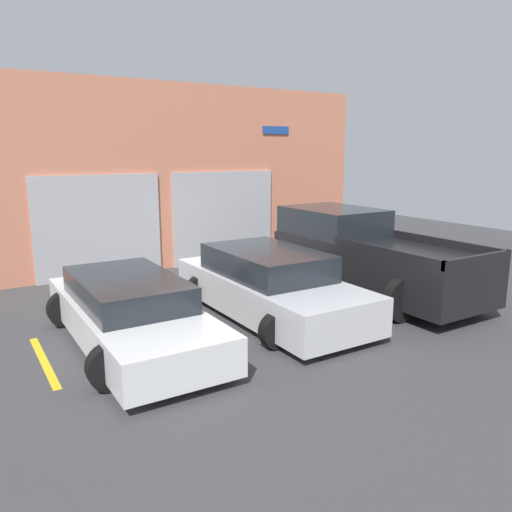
# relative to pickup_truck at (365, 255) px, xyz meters

# --- Properties ---
(ground_plane) EXTENTS (28.00, 28.00, 0.00)m
(ground_plane) POSITION_rel_pickup_truck_xyz_m (-2.75, 1.54, -0.86)
(ground_plane) COLOR #3D3D3F
(shophouse_building) EXTENTS (12.10, 0.68, 4.91)m
(shophouse_building) POSITION_rel_pickup_truck_xyz_m (-2.76, 4.83, 1.56)
(shophouse_building) COLOR #D17A5B
(shophouse_building) RESTS_ON ground
(pickup_truck) EXTENTS (2.51, 5.11, 1.81)m
(pickup_truck) POSITION_rel_pickup_truck_xyz_m (0.00, 0.00, 0.00)
(pickup_truck) COLOR black
(pickup_truck) RESTS_ON ground
(sedan_white) EXTENTS (2.14, 4.72, 1.13)m
(sedan_white) POSITION_rel_pickup_truck_xyz_m (-5.50, -0.25, -0.31)
(sedan_white) COLOR white
(sedan_white) RESTS_ON ground
(sedan_side) EXTENTS (2.19, 4.63, 1.30)m
(sedan_side) POSITION_rel_pickup_truck_xyz_m (-2.75, -0.25, -0.25)
(sedan_side) COLOR silver
(sedan_side) RESTS_ON ground
(parking_stripe_far_left) EXTENTS (0.12, 2.20, 0.01)m
(parking_stripe_far_left) POSITION_rel_pickup_truck_xyz_m (-6.87, -0.28, -0.85)
(parking_stripe_far_left) COLOR gold
(parking_stripe_far_left) RESTS_ON ground
(parking_stripe_left) EXTENTS (0.12, 2.20, 0.01)m
(parking_stripe_left) POSITION_rel_pickup_truck_xyz_m (-4.12, -0.28, -0.85)
(parking_stripe_left) COLOR gold
(parking_stripe_left) RESTS_ON ground
(parking_stripe_centre) EXTENTS (0.12, 2.20, 0.01)m
(parking_stripe_centre) POSITION_rel_pickup_truck_xyz_m (-1.37, -0.28, -0.85)
(parking_stripe_centre) COLOR gold
(parking_stripe_centre) RESTS_ON ground
(parking_stripe_right) EXTENTS (0.12, 2.20, 0.01)m
(parking_stripe_right) POSITION_rel_pickup_truck_xyz_m (1.37, -0.28, -0.85)
(parking_stripe_right) COLOR gold
(parking_stripe_right) RESTS_ON ground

